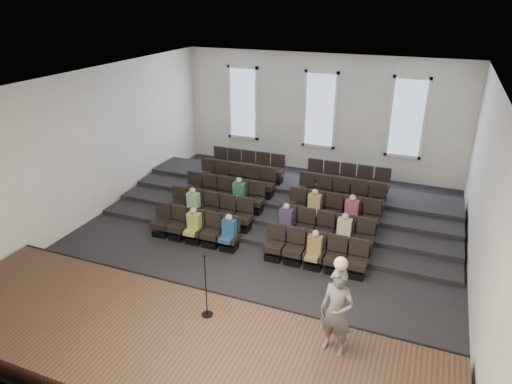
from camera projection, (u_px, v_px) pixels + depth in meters
ground at (258, 245)px, 14.19m from camera, size 14.00×14.00×0.00m
ceiling at (259, 82)px, 12.18m from camera, size 12.00×14.00×0.02m
wall_back at (320, 114)px, 19.15m from camera, size 12.00×0.04×5.00m
wall_front at (96, 316)px, 7.22m from camera, size 12.00×0.04×5.00m
wall_left at (92, 146)px, 15.24m from camera, size 0.04×14.00×5.00m
wall_right at (488, 203)px, 11.13m from camera, size 0.04×14.00×5.00m
stage at (171, 347)px, 9.76m from camera, size 11.80×3.60×0.50m
stage_lip at (209, 299)px, 11.26m from camera, size 11.80×0.06×0.52m
risers at (290, 200)px, 16.80m from camera, size 11.80×4.80×0.60m
seating_rows at (275, 205)px, 15.22m from camera, size 6.80×4.70×1.67m
windows at (320, 110)px, 19.01m from camera, size 8.44×0.10×3.24m
audience at (272, 216)px, 14.14m from camera, size 5.45×2.64×1.10m
speaker at (337, 312)px, 8.94m from camera, size 0.78×0.60×1.90m
mic_stand at (206, 298)px, 10.15m from camera, size 0.27×0.27×1.60m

